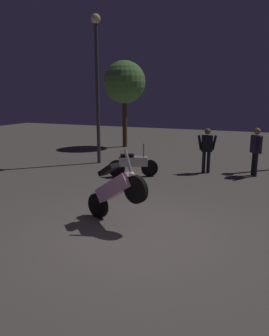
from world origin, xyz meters
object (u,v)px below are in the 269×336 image
at_px(motorcycle_white_parked_left, 133,164).
at_px(person_rider_beside, 256,148).
at_px(person_bystander_far, 207,147).
at_px(streetlamp_far, 97,73).
at_px(motorcycle_pink_foreground, 115,190).

bearing_deg(motorcycle_white_parked_left, person_rider_beside, -1.87).
distance_m(person_bystander_far, streetlamp_far, 4.98).
bearing_deg(motorcycle_white_parked_left, streetlamp_far, 118.41).
bearing_deg(motorcycle_white_parked_left, person_bystander_far, 8.71).
bearing_deg(streetlamp_far, motorcycle_pink_foreground, -57.78).
xyz_separation_m(person_rider_beside, person_bystander_far, (-1.58, -0.19, -0.04)).
xyz_separation_m(motorcycle_pink_foreground, streetlamp_far, (-3.41, 5.41, 2.74)).
bearing_deg(motorcycle_pink_foreground, person_rider_beside, 84.77).
xyz_separation_m(motorcycle_white_parked_left, person_bystander_far, (2.13, 1.48, 0.48)).
bearing_deg(person_bystander_far, streetlamp_far, -106.56).
relative_size(motorcycle_pink_foreground, person_rider_beside, 1.01).
xyz_separation_m(motorcycle_pink_foreground, person_rider_beside, (2.43, 5.55, 0.21)).
distance_m(motorcycle_pink_foreground, motorcycle_white_parked_left, 4.10).
height_order(motorcycle_pink_foreground, streetlamp_far, streetlamp_far).
distance_m(motorcycle_white_parked_left, person_rider_beside, 4.10).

